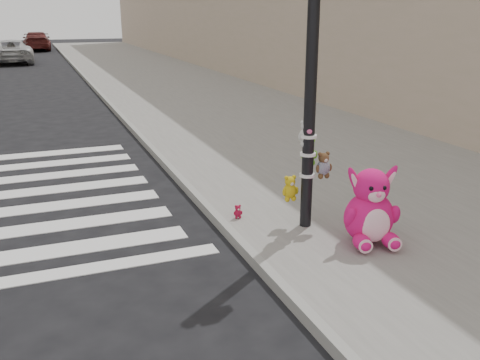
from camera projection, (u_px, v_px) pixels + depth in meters
name	position (u px, v px, depth m)	size (l,w,h in m)	color
ground	(154.00, 342.00, 5.17)	(120.00, 120.00, 0.00)	black
sidewalk_near	(246.00, 117.00, 15.76)	(7.00, 80.00, 0.14)	slate
curb_edge	(129.00, 126.00, 14.56)	(0.12, 80.00, 0.15)	gray
signal_pole	(310.00, 110.00, 7.14)	(0.68, 0.49, 4.00)	black
pink_bunny	(370.00, 211.00, 6.93)	(0.80, 0.89, 1.06)	#DF126E
red_teddy	(238.00, 212.00, 7.85)	(0.14, 0.10, 0.21)	maroon
car_white_near	(12.00, 51.00, 32.31)	(2.33, 5.04, 1.40)	silver
car_maroon_near	(37.00, 41.00, 42.63)	(2.04, 5.02, 1.46)	#551A18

